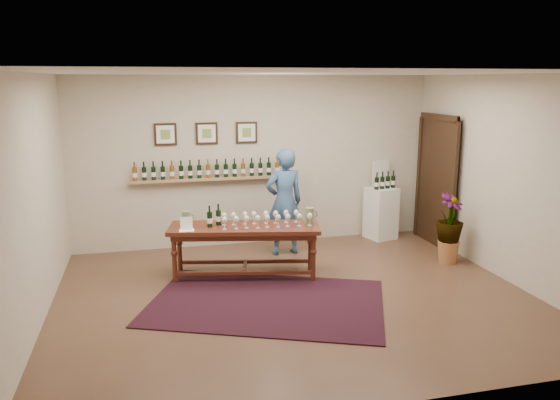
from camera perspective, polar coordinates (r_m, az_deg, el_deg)
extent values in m
plane|color=brown|center=(7.10, 1.57, -10.07)|extent=(6.00, 6.00, 0.00)
plane|color=beige|center=(9.09, -2.57, 4.08)|extent=(6.00, 0.00, 6.00)
plane|color=beige|center=(4.41, 10.37, -5.14)|extent=(6.00, 0.00, 6.00)
plane|color=beige|center=(6.58, -24.44, -0.24)|extent=(0.00, 5.00, 5.00)
plane|color=beige|center=(8.02, 22.79, 2.00)|extent=(0.00, 5.00, 5.00)
plane|color=white|center=(6.56, 1.72, 13.16)|extent=(6.00, 6.00, 0.00)
cube|color=tan|center=(8.92, -7.49, 2.21)|extent=(2.50, 0.16, 0.04)
cube|color=black|center=(9.44, 16.23, 1.76)|extent=(0.10, 1.00, 2.10)
cube|color=black|center=(9.42, 15.97, 1.75)|extent=(0.04, 1.12, 2.22)
cube|color=black|center=(8.84, -11.89, 6.73)|extent=(0.35, 0.03, 0.35)
cube|color=white|center=(8.82, -11.88, 6.72)|extent=(0.28, 0.01, 0.28)
cube|color=olive|center=(8.82, -11.88, 6.72)|extent=(0.15, 0.00, 0.15)
cube|color=black|center=(8.89, -7.67, 6.91)|extent=(0.35, 0.03, 0.35)
cube|color=white|center=(8.87, -7.66, 6.90)|extent=(0.28, 0.01, 0.28)
cube|color=olive|center=(8.87, -7.66, 6.90)|extent=(0.15, 0.00, 0.15)
cube|color=black|center=(8.98, -3.52, 7.06)|extent=(0.35, 0.03, 0.35)
cube|color=white|center=(8.96, -3.50, 7.05)|extent=(0.28, 0.01, 0.28)
cube|color=olive|center=(8.96, -3.49, 7.04)|extent=(0.15, 0.00, 0.15)
cube|color=#3F100B|center=(6.92, -1.40, -10.62)|extent=(3.38, 2.86, 0.02)
cube|color=#481712|center=(7.60, -3.75, -2.91)|extent=(2.17, 1.08, 0.06)
cube|color=#481712|center=(7.62, -3.74, -3.39)|extent=(2.04, 0.95, 0.09)
cylinder|color=#481712|center=(7.58, -10.97, -6.09)|extent=(0.08, 0.08, 0.68)
cylinder|color=#481712|center=(7.51, 3.50, -6.04)|extent=(0.08, 0.08, 0.68)
cylinder|color=#481712|center=(8.02, -10.45, -5.02)|extent=(0.08, 0.08, 0.68)
cylinder|color=#481712|center=(7.96, 3.19, -4.96)|extent=(0.08, 0.08, 0.68)
cube|color=#481712|center=(7.55, -3.74, -7.61)|extent=(1.86, 0.44, 0.05)
cube|color=#481712|center=(8.00, -3.64, -6.45)|extent=(1.86, 0.44, 0.05)
cube|color=#481712|center=(7.77, -3.69, -7.01)|extent=(0.14, 0.47, 0.05)
cube|color=white|center=(7.45, -9.76, -2.45)|extent=(0.21, 0.16, 0.18)
cube|color=white|center=(9.68, 10.50, -1.36)|extent=(0.55, 0.55, 0.89)
cube|color=white|center=(9.64, 10.49, 2.78)|extent=(0.35, 0.11, 0.49)
cone|color=#A76837|center=(8.68, 17.12, -5.21)|extent=(0.32, 0.32, 0.34)
imported|color=#163516|center=(8.56, 17.32, -2.26)|extent=(0.67, 0.67, 0.58)
imported|color=#365A81|center=(8.56, 0.43, -0.21)|extent=(0.66, 0.47, 1.69)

